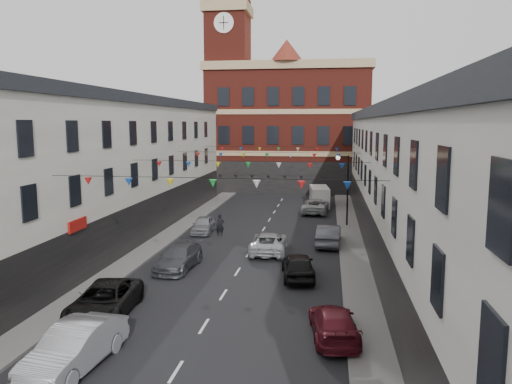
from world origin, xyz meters
The scene contains 20 objects.
ground centered at (0.00, 0.00, 0.00)m, with size 160.00×160.00×0.00m, color black.
pavement_left centered at (-6.90, 2.00, 0.07)m, with size 1.80×64.00×0.15m, color #605E5B.
pavement_right centered at (6.90, 2.00, 0.07)m, with size 1.80×64.00×0.15m, color #605E5B.
terrace_left centered at (-11.78, 1.00, 5.35)m, with size 8.40×56.00×10.70m.
terrace_right centered at (11.78, 1.00, 4.85)m, with size 8.40×56.00×9.70m.
civic_building centered at (0.00, 37.95, 8.14)m, with size 20.60×13.30×18.50m.
clock_tower centered at (-7.50, 35.00, 14.93)m, with size 5.60×5.60×30.00m.
distant_hill centered at (-4.00, 62.00, 5.00)m, with size 40.00×14.00×10.00m, color #325226.
street_lamp centered at (6.55, 14.00, 3.90)m, with size 1.10×0.36×6.00m.
car_left_b centered at (-3.60, -12.28, 0.80)m, with size 1.70×4.86×1.60m, color #A6A8AE.
car_left_c centered at (-4.73, -7.51, 0.73)m, with size 2.41×5.23×1.45m, color black.
car_left_d centered at (-3.60, 0.11, 0.69)m, with size 1.94×4.76×1.38m, color #42434A.
car_left_e centered at (-4.56, 9.91, 0.65)m, with size 1.54×3.84×1.31m, color gray.
car_right_c centered at (5.50, -8.38, 0.63)m, with size 1.78×4.37×1.27m, color #5B121D.
car_right_d centered at (3.60, -0.73, 0.73)m, with size 1.73×4.30×1.46m, color black.
car_right_e centered at (5.29, 7.24, 0.75)m, with size 1.59×4.55×1.50m, color #515259.
car_right_f centered at (3.99, 19.96, 0.72)m, with size 2.37×5.15×1.43m, color #ADB0B2.
moving_car centered at (1.31, 4.57, 0.70)m, with size 2.32×5.02×1.40m, color #AEB1B5.
white_van centered at (4.31, 24.12, 1.02)m, with size 1.78×4.62×2.04m, color silver.
pedestrian centered at (-3.00, 8.97, 0.86)m, with size 0.63×0.41×1.72m, color black.
Camera 1 is at (5.16, -27.88, 8.67)m, focal length 35.00 mm.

